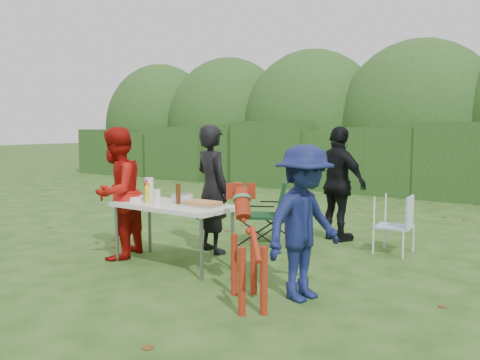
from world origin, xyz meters
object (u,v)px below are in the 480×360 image
Objects in this scene: lawn_chair at (394,224)px; beer_bottle at (178,194)px; person_black_puffy at (339,184)px; mustard_bottle at (147,194)px; dog at (248,249)px; camping_chair at (267,212)px; ketchup_bottle at (147,192)px; folding_table at (173,208)px; paper_towel_roll at (149,188)px; person_red_jacket at (117,193)px; person_cook at (212,189)px; child at (304,223)px.

beer_bottle reaches higher than lawn_chair.
person_black_puffy is 8.31× the size of mustard_bottle.
dog is 4.63× the size of beer_bottle.
lawn_chair is (1.65, 0.49, -0.07)m from camping_chair.
folding_table is at bearing 5.11° from ketchup_bottle.
camping_chair is 4.52× the size of mustard_bottle.
person_black_puffy is at bearing 59.20° from ketchup_bottle.
beer_bottle is (0.40, 0.11, 0.02)m from mustard_bottle.
folding_table is 2.89m from lawn_chair.
dog is at bearing 91.11° from camping_chair.
dog is 4.28× the size of paper_towel_roll.
camping_chair is 3.77× the size of beer_bottle.
person_red_jacket is 0.41m from paper_towel_roll.
person_cook is 0.82m from paper_towel_roll.
child is 2.26m from ketchup_bottle.
person_cook is at bearing 119.84° from person_red_jacket.
person_black_puffy reaches higher than folding_table.
lawn_chair is at bearing 8.53° from child.
person_cook reaches higher than child.
person_cook is at bearing 75.56° from person_black_puffy.
paper_towel_roll is at bearing 64.10° from person_cook.
person_black_puffy is 1.84× the size of camping_chair.
person_red_jacket is 6.34× the size of paper_towel_roll.
paper_towel_roll is (-0.68, 0.19, 0.01)m from beer_bottle.
person_black_puffy is at bearing 28.89° from child.
person_cook reaches higher than ketchup_bottle.
person_cook reaches higher than paper_towel_roll.
folding_table is 0.91× the size of person_red_jacket.
child is at bearing -82.34° from dog.
beer_bottle is 0.70m from paper_towel_roll.
beer_bottle is 0.92× the size of paper_towel_roll.
mustard_bottle is at bearing -47.08° from paper_towel_roll.
folding_table is at bearing 85.19° from person_black_puffy.
child is 5.71× the size of paper_towel_roll.
person_black_puffy is at bearing 67.79° from beer_bottle.
paper_towel_roll is (-2.11, 0.80, 0.34)m from dog.
lawn_chair is (2.77, 2.25, -0.44)m from person_red_jacket.
paper_towel_roll is (0.21, 0.35, 0.05)m from person_red_jacket.
camping_chair is at bearing 81.84° from beer_bottle.
camping_chair is at bearing -91.17° from person_cook.
paper_towel_roll is at bearing 132.92° from mustard_bottle.
camping_chair is (1.11, 1.76, -0.37)m from person_red_jacket.
paper_towel_roll is at bearing 26.04° from dog.
dog is at bearing 117.84° from person_black_puffy.
person_cook is at bearing 41.44° from camping_chair.
paper_towel_roll reaches higher than mustard_bottle.
paper_towel_roll reaches higher than lawn_chair.
person_black_puffy is 2.83m from mustard_bottle.
child is 1.92× the size of lawn_chair.
person_red_jacket is 0.49m from mustard_bottle.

